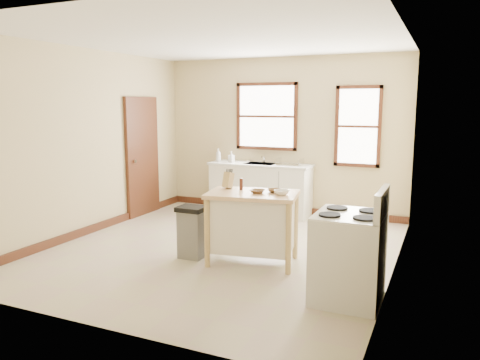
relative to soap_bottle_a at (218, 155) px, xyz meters
name	(u,v)px	position (x,y,z in m)	size (l,w,h in m)	color
floor	(222,249)	(1.11, -2.13, -1.04)	(5.00, 5.00, 0.00)	#B9A593
ceiling	(221,39)	(1.11, -2.13, 1.76)	(5.00, 5.00, 0.00)	white
wall_back	(282,136)	(1.11, 0.37, 0.36)	(4.50, 0.04, 2.80)	tan
wall_left	(89,142)	(-1.14, -2.13, 0.36)	(0.04, 5.00, 2.80)	tan
wall_right	(399,155)	(3.36, -2.13, 0.36)	(0.04, 5.00, 2.80)	tan
window_main	(267,116)	(0.81, 0.35, 0.71)	(1.17, 0.06, 1.22)	#3D1A10
window_side	(358,127)	(2.46, 0.35, 0.56)	(0.77, 0.06, 1.37)	#3D1A10
door_left	(142,157)	(-1.10, -0.83, 0.01)	(0.06, 0.90, 2.10)	#3D1A10
baseboard_back	(281,209)	(1.11, 0.34, -0.98)	(4.50, 0.04, 0.12)	#3D1A10
baseboard_left	(95,228)	(-1.11, -2.13, -0.98)	(0.04, 5.00, 0.12)	#3D1A10
sink_counter	(260,189)	(0.81, 0.07, -0.58)	(1.86, 0.62, 0.92)	white
faucet	(264,156)	(0.81, 0.25, -0.01)	(0.03, 0.03, 0.22)	silver
soap_bottle_a	(218,155)	(0.00, 0.00, 0.00)	(0.09, 0.09, 0.24)	#B2B2B2
soap_bottle_b	(231,157)	(0.26, 0.00, -0.02)	(0.09, 0.09, 0.20)	#B2B2B2
dish_rack	(290,162)	(1.38, 0.02, -0.07)	(0.44, 0.33, 0.11)	silver
kitchen_island	(252,228)	(1.70, -2.46, -0.59)	(1.10, 0.70, 0.90)	#ECBE8A
knife_block	(228,181)	(1.31, -2.33, -0.04)	(0.10, 0.10, 0.20)	tan
pepper_grinder	(241,184)	(1.50, -2.36, -0.07)	(0.04, 0.04, 0.15)	#451E12
bowl_a	(257,191)	(1.77, -2.49, -0.12)	(0.18, 0.18, 0.04)	brown
bowl_b	(274,191)	(1.94, -2.34, -0.12)	(0.18, 0.18, 0.04)	brown
bowl_c	(281,192)	(2.08, -2.46, -0.11)	(0.18, 0.18, 0.06)	white
trash_bin	(192,232)	(0.91, -2.60, -0.70)	(0.35, 0.29, 0.68)	slate
gas_stove	(349,244)	(3.02, -3.12, -0.46)	(0.72, 0.73, 1.17)	silver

